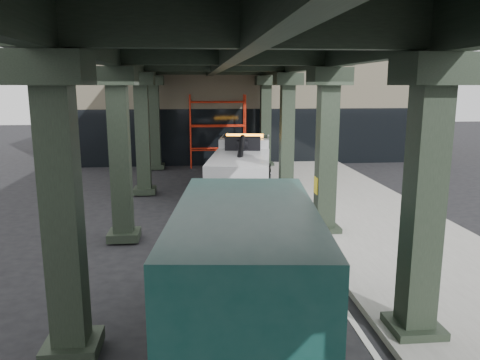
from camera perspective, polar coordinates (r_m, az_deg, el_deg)
ground at (r=12.34m, az=0.80°, el=-9.91°), size 90.00×90.00×0.00m
sidewalk at (r=15.27m, az=17.06°, el=-5.89°), size 5.00×40.00×0.15m
lane_stripe at (r=14.46m, az=6.67°, el=-6.71°), size 0.12×38.00×0.01m
viaduct at (r=13.48m, az=-1.86°, el=15.56°), size 7.40×32.00×6.40m
building at (r=31.59m, az=0.40°, el=10.57°), size 22.00×10.00×8.00m
scaffolding at (r=26.20m, az=-2.75°, el=6.23°), size 3.08×0.88×4.00m
tow_truck at (r=19.23m, az=0.30°, el=1.68°), size 3.26×7.90×2.52m
towed_van at (r=8.33m, az=0.67°, el=-10.63°), size 3.06×6.48×2.54m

